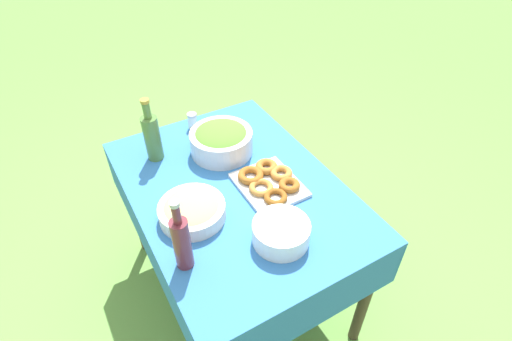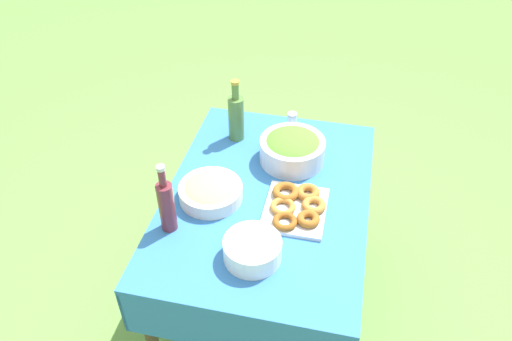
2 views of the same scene
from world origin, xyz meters
name	(u,v)px [view 2 (image 2 of 2)]	position (x,y,z in m)	size (l,w,h in m)	color
ground_plane	(265,302)	(0.00, 0.00, 0.00)	(14.00, 14.00, 0.00)	#609342
picnic_table	(267,213)	(0.00, 0.00, 0.64)	(1.17, 0.83, 0.75)	#2D6BB2
salad_bowl	(292,148)	(0.25, -0.06, 0.82)	(0.29, 0.29, 0.13)	silver
pasta_bowl	(211,191)	(-0.07, 0.22, 0.79)	(0.26, 0.26, 0.08)	silver
donut_platter	(296,206)	(-0.06, -0.13, 0.77)	(0.30, 0.26, 0.05)	silver
plate_stack	(252,250)	(-0.34, -0.01, 0.79)	(0.21, 0.21, 0.08)	white
olive_oil_bottle	(236,116)	(0.36, 0.22, 0.87)	(0.07, 0.07, 0.31)	#4C7238
wine_bottle	(166,205)	(-0.26, 0.33, 0.87)	(0.06, 0.06, 0.31)	maroon
salt_shaker	(292,121)	(0.50, -0.02, 0.79)	(0.05, 0.05, 0.08)	white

